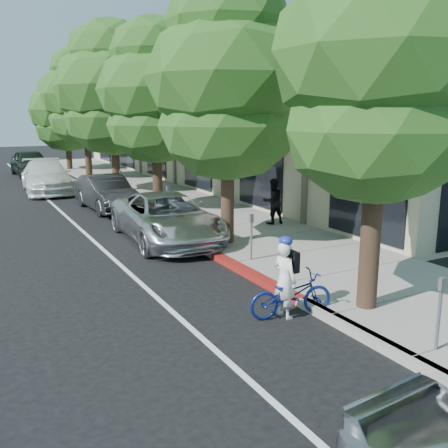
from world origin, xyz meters
TOP-DOWN VIEW (x-y plane):
  - ground at (0.00, 0.00)m, footprint 120.00×120.00m
  - sidewalk at (2.30, 8.00)m, footprint 4.60×56.00m
  - curb at (0.00, 8.00)m, footprint 0.30×56.00m
  - curb_red_segment at (0.00, 1.00)m, footprint 0.32×4.00m
  - storefront_building at (9.60, 18.00)m, footprint 10.00×36.00m
  - street_tree_0 at (0.90, -2.00)m, footprint 4.24×4.24m
  - street_tree_1 at (0.90, 4.00)m, footprint 4.84×4.84m
  - street_tree_2 at (0.90, 10.00)m, footprint 4.58×4.58m
  - street_tree_3 at (0.90, 16.00)m, footprint 5.75×5.75m
  - street_tree_4 at (0.90, 22.00)m, footprint 5.16×5.16m
  - street_tree_5 at (0.90, 28.00)m, footprint 5.18×5.18m
  - cyclist at (-0.70, -1.36)m, footprint 0.47×0.63m
  - bicycle at (-0.57, -1.42)m, footprint 1.84×0.91m
  - silver_suv at (-0.50, 5.50)m, footprint 2.81×5.63m
  - dark_sedan at (-0.78, 11.70)m, footprint 1.82×4.58m
  - white_pickup at (-2.20, 18.17)m, footprint 2.60×5.77m
  - dark_suv_far at (-1.97, 26.27)m, footprint 2.33×5.20m
  - pedestrian at (3.58, 5.55)m, footprint 0.83×0.66m

SIDE VIEW (x-z plane):
  - ground at x=0.00m, z-range 0.00..0.00m
  - sidewalk at x=2.30m, z-range 0.00..0.15m
  - curb at x=0.00m, z-range 0.00..0.15m
  - curb_red_segment at x=0.00m, z-range 0.00..0.15m
  - bicycle at x=-0.57m, z-range 0.00..0.93m
  - dark_sedan at x=-0.78m, z-range 0.00..1.48m
  - silver_suv at x=-0.50m, z-range 0.00..1.53m
  - cyclist at x=-0.70m, z-range 0.00..1.56m
  - white_pickup at x=-2.20m, z-range 0.00..1.64m
  - dark_suv_far at x=-1.97m, z-range 0.00..1.73m
  - pedestrian at x=3.58m, z-range 0.15..1.78m
  - storefront_building at x=9.60m, z-range 0.00..7.00m
  - street_tree_5 at x=0.90m, z-range 0.65..7.77m
  - street_tree_2 at x=0.90m, z-range 0.95..8.72m
  - street_tree_1 at x=0.90m, z-range 0.95..8.94m
  - street_tree_0 at x=0.90m, z-range 1.05..8.90m
  - street_tree_4 at x=0.90m, z-range 0.93..9.14m
  - street_tree_3 at x=0.90m, z-range 0.91..9.52m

